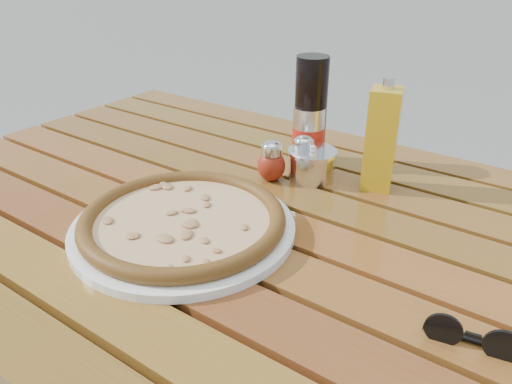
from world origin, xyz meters
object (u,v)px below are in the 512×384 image
Objects in this scene: soda_can at (308,135)px; olive_oil_cruet at (382,139)px; oregano_shaker at (303,156)px; pizza at (183,220)px; pepper_shaker at (271,162)px; dark_bottle at (311,111)px; sunglasses at (472,338)px; parmesan_tin at (312,164)px; plate at (183,228)px; table at (250,248)px.

olive_oil_cruet reaches higher than soda_can.
oregano_shaker is 0.68× the size of soda_can.
soda_can is 0.57× the size of olive_oil_cruet.
pepper_shaker reaches higher than pizza.
dark_bottle is at bearing 99.40° from soda_can.
soda_can is at bearing 129.60° from sunglasses.
sunglasses is at bearing 0.50° from pizza.
parmesan_tin is at bearing -161.70° from olive_oil_cruet.
parmesan_tin is at bearing 77.06° from plate.
plate is at bearing 170.02° from sunglasses.
table is at bearing -88.70° from oregano_shaker.
pepper_shaker is at bearing -121.79° from oregano_shaker.
dark_bottle reaches higher than olive_oil_cruet.
plate is 1.71× the size of olive_oil_cruet.
table is 6.36× the size of dark_bottle.
pepper_shaker reaches higher than plate.
oregano_shaker reaches higher than pizza.
soda_can is 1.09× the size of sunglasses.
dark_bottle is 0.17m from olive_oil_cruet.
oregano_shaker is 0.07m from soda_can.
plate is (-0.05, -0.11, 0.08)m from table.
pepper_shaker reaches higher than parmesan_tin.
olive_oil_cruet is (0.14, 0.03, 0.06)m from oregano_shaker.
sunglasses is (0.44, -0.24, -0.02)m from pepper_shaker.
olive_oil_cruet is 0.14m from parmesan_tin.
plate is 2.88× the size of parmesan_tin.
parmesan_tin is (0.06, 0.05, -0.01)m from pepper_shaker.
soda_can is (-0.03, 0.25, 0.13)m from table.
plate is at bearing -93.11° from soda_can.
pizza is (0.00, 0.00, 0.02)m from plate.
sunglasses is (0.26, -0.33, -0.08)m from olive_oil_cruet.
olive_oil_cruet is at bearing 12.78° from oregano_shaker.
parmesan_tin is (0.02, 0.18, 0.11)m from table.
plate is at bearing -102.94° from parmesan_tin.
table is at bearing 153.96° from sunglasses.
sunglasses is at bearing -40.30° from dark_bottle.
plate is 1.64× the size of dark_bottle.
oregano_shaker is at bearing 163.98° from parmesan_tin.
table is 11.67× the size of soda_can.
dark_bottle is 1.05× the size of olive_oil_cruet.
parmesan_tin reaches higher than plate.
dark_bottle is (0.01, 0.12, 0.07)m from pepper_shaker.
pepper_shaker is 0.21m from olive_oil_cruet.
olive_oil_cruet reaches higher than sunglasses.
oregano_shaker is 0.74× the size of sunglasses.
sunglasses is (0.40, -0.11, 0.09)m from table.
pizza is 4.07× the size of sunglasses.
pizza is 5.47× the size of pepper_shaker.
plate reaches higher than table.
table is at bearing -83.50° from soda_can.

